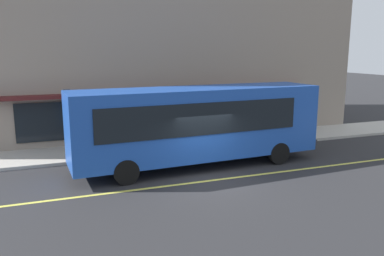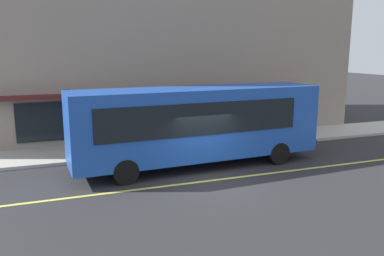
% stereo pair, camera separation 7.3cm
% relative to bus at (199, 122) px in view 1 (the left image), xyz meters
% --- Properties ---
extents(ground, '(120.00, 120.00, 0.00)m').
position_rel_bus_xyz_m(ground, '(-0.24, -2.04, -1.99)').
color(ground, '#28282B').
extents(sidewalk, '(80.00, 3.12, 0.15)m').
position_rel_bus_xyz_m(sidewalk, '(-0.24, 3.73, -1.91)').
color(sidewalk, '#B2ADA3').
rests_on(sidewalk, ground).
extents(lane_centre_stripe, '(36.00, 0.16, 0.01)m').
position_rel_bus_xyz_m(lane_centre_stripe, '(-0.24, -2.04, -1.98)').
color(lane_centre_stripe, '#D8D14C').
rests_on(lane_centre_stripe, ground).
extents(storefront_building, '(25.54, 11.91, 15.99)m').
position_rel_bus_xyz_m(storefront_building, '(-0.08, 10.95, 6.00)').
color(storefront_building, gray).
rests_on(storefront_building, ground).
extents(bus, '(11.24, 3.06, 3.50)m').
position_rel_bus_xyz_m(bus, '(0.00, 0.00, 0.00)').
color(bus, '#1E4CAD').
rests_on(bus, ground).
extents(traffic_light, '(0.30, 0.52, 3.20)m').
position_rel_bus_xyz_m(traffic_light, '(-5.31, 2.71, 0.55)').
color(traffic_light, '#2D2D33').
rests_on(traffic_light, sidewalk).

